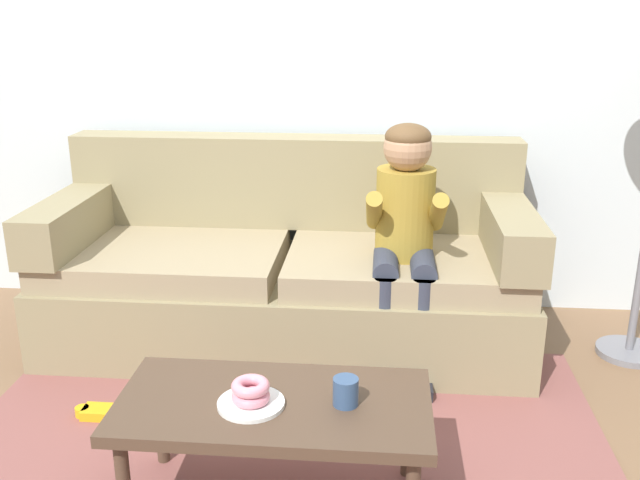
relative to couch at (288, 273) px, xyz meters
The scene contains 11 objects.
ground 0.92m from the couch, 83.68° to the right, with size 10.00×10.00×0.00m, color brown.
wall_back 1.19m from the couch, 80.29° to the left, with size 8.00×0.10×2.80m, color silver.
area_rug 1.15m from the couch, 85.11° to the right, with size 2.45×2.02×0.01m, color brown.
couch is the anchor object (origin of this frame).
coffee_table 1.25m from the couch, 84.43° to the right, with size 0.99×0.49×0.39m.
person_child 0.67m from the couch, 20.82° to the right, with size 0.34×0.58×1.10m.
plate 1.28m from the couch, 87.46° to the right, with size 0.21×0.21×0.01m, color white.
donut 1.28m from the couch, 87.46° to the right, with size 0.12×0.12×0.04m, color pink.
donut_second 1.29m from the couch, 87.46° to the right, with size 0.12×0.12×0.04m, color pink.
mug 1.30m from the couch, 74.39° to the right, with size 0.08×0.08×0.09m, color #334C72.
toy_controller 1.08m from the couch, 128.82° to the right, with size 0.23×0.09×0.05m.
Camera 1 is at (0.35, -2.32, 1.57)m, focal length 39.62 mm.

